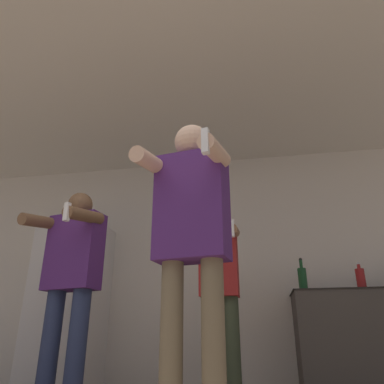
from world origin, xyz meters
TOP-DOWN VIEW (x-y plane):
  - wall_back at (0.00, 3.04)m, footprint 7.00×0.06m
  - ceiling_slab at (0.00, 1.51)m, footprint 7.00×3.53m
  - refrigerator at (-1.18, 2.71)m, footprint 0.68×0.65m
  - bottle_short_whiskey at (1.25, 2.69)m, footprint 0.08×0.08m
  - bottle_amber_bourbon at (1.78, 2.69)m, footprint 0.08×0.08m
  - person_woman_foreground at (0.47, 0.88)m, footprint 0.54×0.53m
  - person_man_side at (-0.66, 1.68)m, footprint 0.60×0.60m
  - person_spectator_back at (0.49, 2.09)m, footprint 0.40×0.45m

SIDE VIEW (x-z plane):
  - refrigerator at x=-1.18m, z-range 0.00..1.69m
  - person_spectator_back at x=0.49m, z-range 0.11..1.71m
  - person_man_side at x=-0.66m, z-range 0.13..1.80m
  - bottle_amber_bourbon at x=1.78m, z-range 0.89..1.15m
  - bottle_short_whiskey at x=1.25m, z-range 0.87..1.20m
  - person_woman_foreground at x=0.47m, z-range 0.18..1.90m
  - wall_back at x=0.00m, z-range 0.00..2.55m
  - ceiling_slab at x=0.00m, z-range 2.55..2.60m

